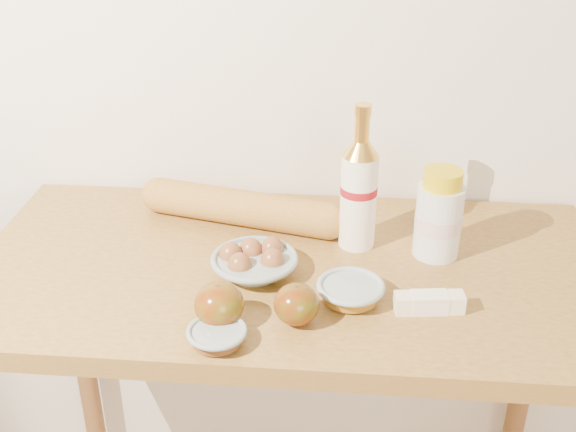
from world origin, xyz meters
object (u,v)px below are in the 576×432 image
object	(u,v)px
cream_bottle	(439,216)
egg_bowl	(254,262)
table	(289,318)
bourbon_bottle	(359,191)
baguette	(241,208)

from	to	relation	value
cream_bottle	egg_bowl	distance (m)	0.36
table	bourbon_bottle	bearing A→B (deg)	35.20
egg_bowl	cream_bottle	bearing A→B (deg)	16.33
table	egg_bowl	bearing A→B (deg)	-151.49
egg_bowl	baguette	size ratio (longest dim) A/B	0.46
bourbon_bottle	egg_bowl	size ratio (longest dim) A/B	1.40
egg_bowl	baguette	bearing A→B (deg)	105.40
table	egg_bowl	world-z (taller)	egg_bowl
cream_bottle	baguette	xyz separation A→B (m)	(-0.39, 0.09, -0.04)
cream_bottle	baguette	size ratio (longest dim) A/B	0.39
cream_bottle	baguette	bearing A→B (deg)	147.54
egg_bowl	bourbon_bottle	bearing A→B (deg)	33.08
egg_bowl	baguette	world-z (taller)	baguette
baguette	cream_bottle	bearing A→B (deg)	0.61
bourbon_bottle	cream_bottle	bearing A→B (deg)	-20.60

